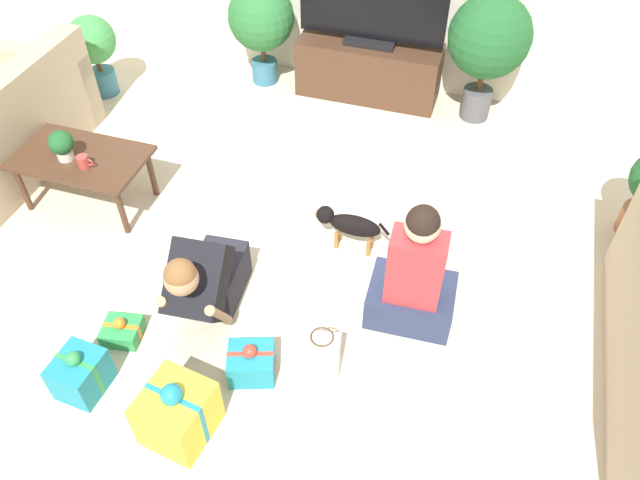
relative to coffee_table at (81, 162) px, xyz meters
name	(u,v)px	position (x,y,z in m)	size (l,w,h in m)	color
ground_plane	(276,281)	(1.58, -0.33, -0.37)	(16.00, 16.00, 0.00)	beige
coffee_table	(81,162)	(0.00, 0.00, 0.00)	(0.93, 0.55, 0.42)	#472D1E
tv_console	(368,70)	(1.59, 2.02, -0.12)	(1.25, 0.40, 0.50)	#472D1E
tv	(372,10)	(1.59, 2.02, 0.43)	(1.24, 0.20, 0.68)	black
potted_plant_back_left	(261,20)	(0.61, 1.97, 0.22)	(0.58, 0.58, 0.92)	#336B84
potted_plant_back_right	(489,40)	(2.56, 1.97, 0.34)	(0.66, 0.66, 1.08)	#4C4C51
potted_plant_corner_left	(93,47)	(-0.71, 1.34, 0.08)	(0.41, 0.41, 0.73)	#336B84
person_kneeling	(205,279)	(1.28, -0.70, -0.05)	(0.38, 0.77, 0.74)	#23232D
person_sitting	(414,279)	(2.47, -0.35, -0.03)	(0.54, 0.49, 0.94)	#283351
dog	(348,224)	(1.94, 0.12, -0.17)	(0.53, 0.14, 0.31)	black
gift_box_a	(122,331)	(0.84, -1.03, -0.32)	(0.25, 0.24, 0.17)	#2D934C
gift_box_b	(80,374)	(0.82, -1.41, -0.24)	(0.26, 0.29, 0.32)	teal
gift_box_c	(251,363)	(1.69, -1.04, -0.28)	(0.32, 0.30, 0.25)	teal
gift_box_d	(177,413)	(1.46, -1.48, -0.20)	(0.38, 0.39, 0.41)	yellow
gift_bag_a	(322,355)	(2.07, -0.90, -0.21)	(0.22, 0.15, 0.34)	white
mug	(84,162)	(0.11, -0.09, 0.10)	(0.12, 0.08, 0.09)	#B23D38
tabletop_plant	(61,144)	(-0.07, -0.05, 0.17)	(0.17, 0.17, 0.22)	beige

